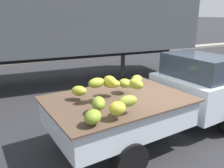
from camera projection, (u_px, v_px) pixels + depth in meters
ground at (164, 137)px, 5.13m from camera, size 220.00×220.00×0.00m
curb_strip at (57, 58)px, 13.51m from camera, size 80.00×0.80×0.16m
pickup_truck at (185, 92)px, 5.41m from camera, size 4.86×2.26×1.70m
semi_trailer at (36, 15)px, 8.04m from camera, size 12.12×3.22×3.95m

